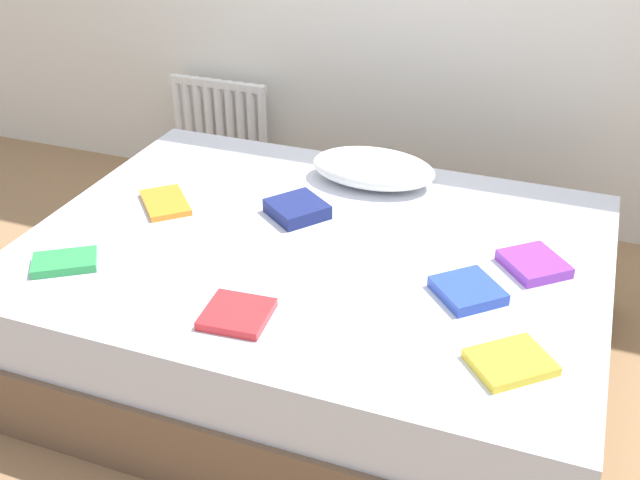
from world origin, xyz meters
The scene contains 11 objects.
ground_plane centered at (0.00, 0.00, 0.00)m, with size 8.00×8.00×0.00m, color #93704C.
bed centered at (0.00, 0.00, 0.25)m, with size 2.00×1.50×0.50m.
radiator centered at (-0.99, 1.20, 0.33)m, with size 0.54×0.04×0.49m.
pillow centered at (0.05, 0.52, 0.56)m, with size 0.50×0.31×0.12m, color white.
textbook_blue centered at (0.56, -0.14, 0.52)m, with size 0.18×0.19×0.04m, color #2847B7.
textbook_yellow centered at (0.73, -0.43, 0.51)m, with size 0.21×0.17×0.03m, color yellow.
textbook_navy centered at (-0.13, 0.16, 0.53)m, with size 0.19×0.19×0.05m, color navy.
textbook_red centered at (-0.06, -0.49, 0.51)m, with size 0.19×0.18×0.03m, color red.
textbook_orange centered at (-0.62, 0.06, 0.51)m, with size 0.24×0.15×0.02m, color orange.
textbook_green centered at (-0.71, -0.43, 0.51)m, with size 0.20×0.13×0.03m, color green.
textbook_purple centered at (0.73, 0.09, 0.52)m, with size 0.19×0.17×0.04m, color purple.
Camera 1 is at (0.80, -2.09, 1.83)m, focal length 42.32 mm.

